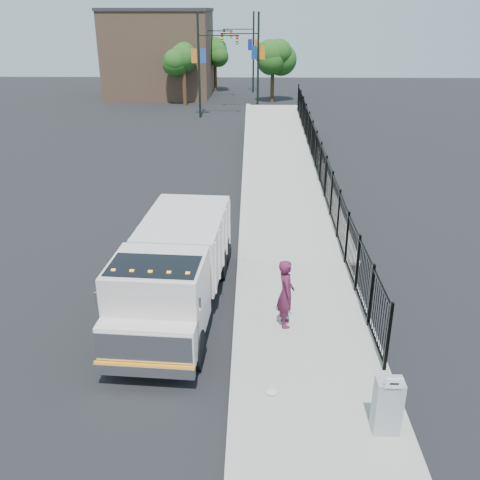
{
  "coord_description": "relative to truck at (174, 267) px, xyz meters",
  "views": [
    {
      "loc": [
        0.31,
        -12.69,
        8.11
      ],
      "look_at": [
        -0.02,
        2.0,
        1.77
      ],
      "focal_mm": 40.0,
      "sensor_mm": 36.0,
      "label": 1
    }
  ],
  "objects": [
    {
      "name": "light_pole_1",
      "position": [
        2.32,
        34.28,
        2.93
      ],
      "size": [
        3.78,
        0.22,
        8.0
      ],
      "color": "black",
      "rests_on": "ground"
    },
    {
      "name": "ground",
      "position": [
        1.86,
        -0.81,
        -1.43
      ],
      "size": [
        120.0,
        120.0,
        0.0
      ],
      "primitive_type": "plane",
      "color": "black",
      "rests_on": "ground"
    },
    {
      "name": "building",
      "position": [
        -7.14,
        43.19,
        2.57
      ],
      "size": [
        10.0,
        10.0,
        8.0
      ],
      "primitive_type": "cube",
      "color": "#8C664C",
      "rests_on": "ground"
    },
    {
      "name": "curb",
      "position": [
        1.86,
        -2.81,
        -1.35
      ],
      "size": [
        0.3,
        12.0,
        0.16
      ],
      "primitive_type": "cube",
      "color": "#ADAAA3",
      "rests_on": "ground"
    },
    {
      "name": "arrow_sign",
      "position": [
        4.96,
        -5.07,
        0.05
      ],
      "size": [
        0.35,
        0.04,
        0.22
      ],
      "primitive_type": "cube",
      "color": "white",
      "rests_on": "utility_cabinet"
    },
    {
      "name": "truck",
      "position": [
        0.0,
        0.0,
        0.0
      ],
      "size": [
        2.89,
        7.57,
        2.54
      ],
      "rotation": [
        0.0,
        0.0,
        -0.07
      ],
      "color": "black",
      "rests_on": "ground"
    },
    {
      "name": "tree_2",
      "position": [
        -1.84,
        46.16,
        2.51
      ],
      "size": [
        2.56,
        2.56,
        5.28
      ],
      "color": "#382314",
      "rests_on": "ground"
    },
    {
      "name": "utility_cabinet",
      "position": [
        4.96,
        -4.85,
        -0.69
      ],
      "size": [
        0.55,
        0.4,
        1.25
      ],
      "primitive_type": "cube",
      "color": "gray",
      "rests_on": "sidewalk"
    },
    {
      "name": "worker",
      "position": [
        3.12,
        -0.84,
        -0.34
      ],
      "size": [
        0.52,
        0.74,
        1.94
      ],
      "primitive_type": "imported",
      "rotation": [
        0.0,
        0.0,
        1.65
      ],
      "color": "#541934",
      "rests_on": "sidewalk"
    },
    {
      "name": "ramp",
      "position": [
        3.98,
        15.19,
        -1.43
      ],
      "size": [
        3.95,
        24.06,
        3.19
      ],
      "primitive_type": "cube",
      "rotation": [
        0.06,
        0.0,
        0.0
      ],
      "color": "#9E998E",
      "rests_on": "ground"
    },
    {
      "name": "tree_1",
      "position": [
        4.04,
        38.86,
        2.52
      ],
      "size": [
        2.69,
        2.69,
        5.34
      ],
      "color": "#382314",
      "rests_on": "ground"
    },
    {
      "name": "iron_fence",
      "position": [
        5.41,
        11.19,
        -0.53
      ],
      "size": [
        0.1,
        28.0,
        1.8
      ],
      "primitive_type": "cube",
      "color": "black",
      "rests_on": "ground"
    },
    {
      "name": "debris",
      "position": [
        2.67,
        -3.73,
        -1.27
      ],
      "size": [
        0.29,
        0.29,
        0.07
      ],
      "primitive_type": "ellipsoid",
      "color": "silver",
      "rests_on": "sidewalk"
    },
    {
      "name": "light_pole_3",
      "position": [
        1.92,
        45.38,
        2.93
      ],
      "size": [
        3.78,
        0.22,
        8.0
      ],
      "color": "black",
      "rests_on": "ground"
    },
    {
      "name": "tree_0",
      "position": [
        -4.05,
        36.64,
        2.51
      ],
      "size": [
        2.57,
        2.57,
        5.29
      ],
      "color": "#382314",
      "rests_on": "ground"
    },
    {
      "name": "light_pole_0",
      "position": [
        -1.79,
        30.72,
        2.93
      ],
      "size": [
        3.77,
        0.22,
        8.0
      ],
      "color": "black",
      "rests_on": "ground"
    },
    {
      "name": "sidewalk",
      "position": [
        3.78,
        -2.81,
        -1.37
      ],
      "size": [
        3.55,
        12.0,
        0.12
      ],
      "primitive_type": "cube",
      "color": "#9E998E",
      "rests_on": "ground"
    },
    {
      "name": "light_pole_2",
      "position": [
        -2.63,
        40.57,
        2.93
      ],
      "size": [
        3.77,
        0.22,
        8.0
      ],
      "color": "black",
      "rests_on": "ground"
    }
  ]
}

